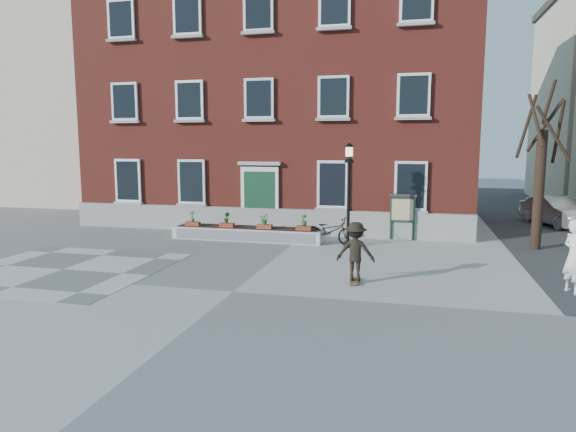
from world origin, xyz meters
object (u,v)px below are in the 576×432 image
(bicycle, at_px, (330,231))
(lamp_post, at_px, (349,180))
(parked_car, at_px, (557,211))
(notice_board, at_px, (403,209))
(skateboarder, at_px, (356,251))
(bystander, at_px, (575,256))

(bicycle, height_order, lamp_post, lamp_post)
(parked_car, height_order, notice_board, notice_board)
(bicycle, xyz_separation_m, lamp_post, (0.75, -0.36, 2.00))
(lamp_post, relative_size, skateboarder, 2.27)
(bicycle, height_order, skateboarder, skateboarder)
(bicycle, bearing_deg, parked_car, -46.51)
(notice_board, relative_size, skateboarder, 1.08)
(lamp_post, distance_m, skateboarder, 5.30)
(bicycle, distance_m, bystander, 8.79)
(bystander, distance_m, notice_board, 8.06)
(lamp_post, bearing_deg, skateboarder, -80.25)
(notice_board, height_order, skateboarder, notice_board)
(parked_car, relative_size, skateboarder, 2.45)
(parked_car, relative_size, lamp_post, 1.08)
(lamp_post, height_order, skateboarder, lamp_post)
(parked_car, xyz_separation_m, lamp_post, (-9.00, -7.54, 1.84))
(bystander, relative_size, skateboarder, 1.13)
(bicycle, relative_size, notice_board, 1.10)
(bicycle, xyz_separation_m, skateboarder, (1.60, -5.33, 0.36))
(parked_car, xyz_separation_m, notice_board, (-7.06, -5.48, 0.56))
(bicycle, bearing_deg, notice_board, -50.62)
(bicycle, relative_size, skateboarder, 1.19)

